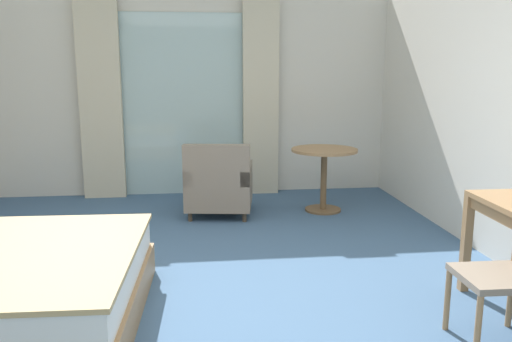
% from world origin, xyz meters
% --- Properties ---
extents(ground, '(5.65, 7.42, 0.10)m').
position_xyz_m(ground, '(0.00, 0.00, -0.05)').
color(ground, '#426084').
extents(wall_back, '(5.25, 0.12, 2.61)m').
position_xyz_m(wall_back, '(0.00, 3.45, 1.31)').
color(wall_back, silver).
rests_on(wall_back, ground).
extents(balcony_glass_door, '(1.55, 0.02, 2.30)m').
position_xyz_m(balcony_glass_door, '(-0.15, 3.37, 1.15)').
color(balcony_glass_door, silver).
rests_on(balcony_glass_door, ground).
extents(curtain_panel_left, '(0.51, 0.10, 2.51)m').
position_xyz_m(curtain_panel_left, '(-1.15, 3.27, 1.25)').
color(curtain_panel_left, beige).
rests_on(curtain_panel_left, ground).
extents(curtain_panel_right, '(0.45, 0.10, 2.51)m').
position_xyz_m(curtain_panel_right, '(0.84, 3.27, 1.25)').
color(curtain_panel_right, beige).
rests_on(curtain_panel_right, ground).
extents(armchair_by_window, '(0.81, 0.86, 0.83)m').
position_xyz_m(armchair_by_window, '(0.26, 2.29, 0.33)').
color(armchair_by_window, gray).
rests_on(armchair_by_window, ground).
extents(round_cafe_table, '(0.75, 0.75, 0.72)m').
position_xyz_m(round_cafe_table, '(1.45, 2.32, 0.54)').
color(round_cafe_table, '#9E754C').
rests_on(round_cafe_table, ground).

